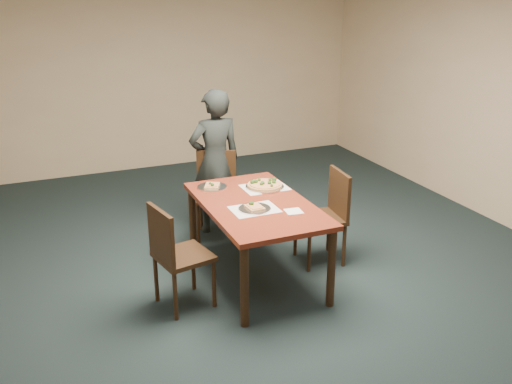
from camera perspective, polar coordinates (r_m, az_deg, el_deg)
name	(u,v)px	position (r m, az deg, el deg)	size (l,w,h in m)	color
ground	(274,290)	(5.18, 1.82, -9.76)	(8.00, 8.00, 0.00)	black
room_shell	(277,97)	(4.56, 2.07, 9.52)	(8.00, 8.00, 8.00)	#CDB28E
dining_table	(256,212)	(5.09, 0.00, -2.03)	(0.90, 1.50, 0.75)	#5E1E12
chair_far	(216,189)	(6.09, -4.00, 0.31)	(0.55, 0.55, 0.91)	black
chair_left	(175,251)	(4.74, -8.13, -5.91)	(0.50, 0.50, 0.91)	black
chair_right	(328,211)	(5.53, 7.20, -1.92)	(0.46, 0.46, 0.91)	black
diner	(215,162)	(6.11, -4.10, 3.04)	(0.57, 0.37, 1.57)	black
placemat_main	(265,187)	(5.42, 0.88, 0.47)	(0.42, 0.32, 0.00)	white
placemat_near	(255,209)	(4.90, -0.14, -1.74)	(0.40, 0.30, 0.00)	white
pizza_pan	(265,185)	(5.42, 0.87, 0.70)	(0.37, 0.37, 0.07)	silver
slice_plate_near	(254,208)	(4.90, -0.16, -1.59)	(0.28, 0.28, 0.06)	silver
slice_plate_far	(212,186)	(5.44, -4.41, 0.58)	(0.28, 0.28, 0.06)	silver
napkin	(294,211)	(4.87, 3.78, -1.95)	(0.14, 0.14, 0.01)	white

